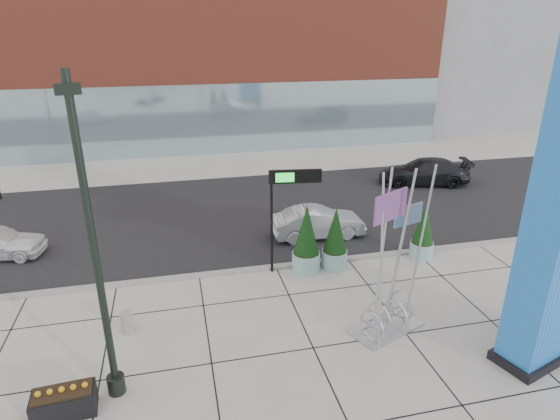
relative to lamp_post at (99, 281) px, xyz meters
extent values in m
plane|color=#9E9991|center=(4.50, 1.54, -3.33)|extent=(160.00, 160.00, 0.00)
cube|color=black|center=(4.50, 11.54, -3.32)|extent=(80.00, 12.00, 0.02)
cube|color=gray|center=(4.50, 5.54, -3.27)|extent=(80.00, 0.30, 0.12)
cube|color=#973D2B|center=(5.50, 28.54, 2.17)|extent=(34.00, 10.00, 11.00)
cube|color=#8CA5B2|center=(5.50, 23.74, -0.83)|extent=(34.00, 0.60, 5.00)
cube|color=slate|center=(30.50, 33.54, 5.67)|extent=(20.00, 18.00, 18.00)
cube|color=black|center=(11.80, -1.20, -3.19)|extent=(3.16, 2.10, 0.27)
cylinder|color=black|center=(0.00, 0.00, 0.74)|extent=(0.18, 0.18, 8.13)
cylinder|color=black|center=(0.00, 0.00, -3.07)|extent=(0.45, 0.45, 0.51)
cube|color=black|center=(0.00, 0.00, 4.40)|extent=(0.54, 0.30, 0.22)
cube|color=silver|center=(8.00, 0.92, -3.30)|extent=(2.59, 1.96, 0.06)
cylinder|color=silver|center=(7.26, 0.71, -0.69)|extent=(0.10, 0.10, 5.27)
cylinder|color=silver|center=(7.68, 1.08, -0.69)|extent=(0.10, 0.10, 5.27)
cylinder|color=silver|center=(8.10, 0.82, -0.69)|extent=(0.10, 0.10, 5.27)
cylinder|color=silver|center=(8.58, 1.13, -0.69)|extent=(0.10, 0.10, 5.27)
cylinder|color=silver|center=(8.84, 0.66, -0.69)|extent=(0.10, 0.10, 5.27)
torus|color=silver|center=(7.21, 0.82, -2.82)|extent=(0.44, 0.91, 0.96)
torus|color=silver|center=(7.74, 1.03, -2.82)|extent=(0.44, 0.91, 0.96)
torus|color=silver|center=(8.26, 0.82, -2.82)|extent=(0.44, 0.91, 0.96)
torus|color=silver|center=(8.79, 1.03, -2.82)|extent=(0.44, 0.91, 0.96)
cube|color=red|center=(7.68, 0.92, 0.89)|extent=(1.25, 0.68, 0.84)
cube|color=silver|center=(8.63, 1.03, 0.36)|extent=(1.02, 0.36, 0.63)
cylinder|color=gray|center=(0.11, 2.59, -2.97)|extent=(0.37, 0.37, 0.72)
cylinder|color=black|center=(5.28, 5.34, -1.32)|extent=(0.10, 0.10, 4.02)
cube|color=black|center=(6.14, 5.34, 0.50)|extent=(1.92, 0.41, 0.48)
cube|color=#19D833|center=(5.76, 5.23, 0.50)|extent=(0.67, 0.10, 0.34)
cylinder|color=#8BBBB3|center=(11.50, 5.14, -3.00)|extent=(0.93, 0.93, 0.65)
cylinder|color=black|center=(11.50, 5.14, -2.67)|extent=(0.86, 0.86, 0.06)
cone|color=black|center=(11.50, 5.14, -1.83)|extent=(0.84, 0.84, 1.68)
cylinder|color=#8BBBB3|center=(7.74, 5.14, -2.98)|extent=(1.00, 1.00, 0.70)
cylinder|color=black|center=(7.74, 5.14, -2.63)|extent=(0.92, 0.92, 0.06)
cone|color=black|center=(7.74, 5.14, -1.72)|extent=(0.90, 0.90, 1.81)
cylinder|color=#8BBBB3|center=(6.58, 5.12, -2.95)|extent=(1.08, 1.08, 0.76)
cylinder|color=black|center=(6.58, 5.12, -2.57)|extent=(0.99, 0.99, 0.06)
cone|color=black|center=(6.58, 5.12, -1.60)|extent=(0.97, 0.97, 1.95)
cube|color=black|center=(-1.16, -0.46, -3.01)|extent=(1.52, 0.84, 0.63)
cube|color=black|center=(-1.16, -0.46, -2.68)|extent=(1.41, 0.73, 0.06)
imported|color=#ABADB3|center=(7.95, 7.97, -2.65)|extent=(4.14, 1.49, 1.36)
imported|color=black|center=(16.34, 13.70, -2.57)|extent=(5.58, 3.35, 1.51)
camera|label=1|loc=(1.97, -10.28, 5.61)|focal=30.00mm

